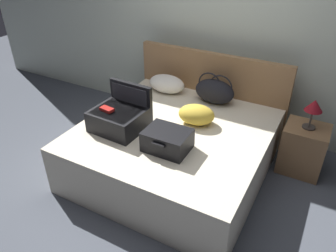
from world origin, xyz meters
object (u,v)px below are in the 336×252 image
(table_lamp, at_px, (314,107))
(nightstand, at_px, (303,149))
(pillow_center_head, at_px, (167,84))
(bed, at_px, (174,149))
(hard_case_large, at_px, (120,117))
(pillow_near_headboard, at_px, (196,115))
(hard_case_medium, at_px, (167,140))
(duffel_bag, at_px, (215,91))

(table_lamp, bearing_deg, nightstand, 0.00)
(pillow_center_head, relative_size, table_lamp, 1.46)
(bed, bearing_deg, hard_case_large, -152.13)
(hard_case_large, bearing_deg, pillow_center_head, 92.03)
(hard_case_large, relative_size, pillow_near_headboard, 1.37)
(hard_case_medium, distance_m, nightstand, 1.55)
(hard_case_large, xyz_separation_m, nightstand, (1.69, 0.93, -0.40))
(hard_case_large, distance_m, pillow_center_head, 0.97)
(hard_case_large, distance_m, hard_case_medium, 0.61)
(duffel_bag, distance_m, table_lamp, 1.07)
(duffel_bag, xyz_separation_m, pillow_near_headboard, (0.01, -0.53, -0.04))
(hard_case_large, bearing_deg, table_lamp, 31.28)
(nightstand, xyz_separation_m, table_lamp, (0.00, 0.00, 0.51))
(nightstand, bearing_deg, pillow_center_head, 178.81)
(hard_case_large, xyz_separation_m, table_lamp, (1.69, 0.93, 0.10))
(pillow_center_head, bearing_deg, pillow_near_headboard, -39.06)
(pillow_near_headboard, relative_size, table_lamp, 1.19)
(bed, bearing_deg, pillow_center_head, 124.09)
(nightstand, height_order, table_lamp, table_lamp)
(bed, xyz_separation_m, pillow_near_headboard, (0.15, 0.20, 0.37))
(bed, xyz_separation_m, hard_case_large, (-0.49, -0.26, 0.40))
(hard_case_large, bearing_deg, hard_case_medium, -6.74)
(hard_case_large, height_order, duffel_bag, hard_case_large)
(duffel_bag, xyz_separation_m, table_lamp, (1.07, -0.05, 0.09))
(bed, height_order, hard_case_large, hard_case_large)
(hard_case_medium, height_order, nightstand, hard_case_medium)
(nightstand, distance_m, table_lamp, 0.51)
(bed, xyz_separation_m, nightstand, (1.21, 0.68, -0.00))
(hard_case_medium, xyz_separation_m, nightstand, (1.10, 1.03, -0.37))
(bed, height_order, nightstand, bed)
(hard_case_medium, distance_m, duffel_bag, 1.08)
(duffel_bag, bearing_deg, hard_case_medium, -91.45)
(bed, distance_m, hard_case_medium, 0.52)
(hard_case_medium, xyz_separation_m, table_lamp, (1.10, 1.03, 0.14))
(hard_case_medium, distance_m, pillow_near_headboard, 0.55)
(pillow_center_head, bearing_deg, nightstand, -1.19)
(pillow_near_headboard, bearing_deg, table_lamp, 24.38)
(bed, xyz_separation_m, hard_case_medium, (0.11, -0.35, 0.37))
(hard_case_large, height_order, pillow_near_headboard, hard_case_large)
(duffel_bag, relative_size, table_lamp, 1.50)
(bed, relative_size, hard_case_large, 3.58)
(hard_case_medium, relative_size, nightstand, 0.77)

